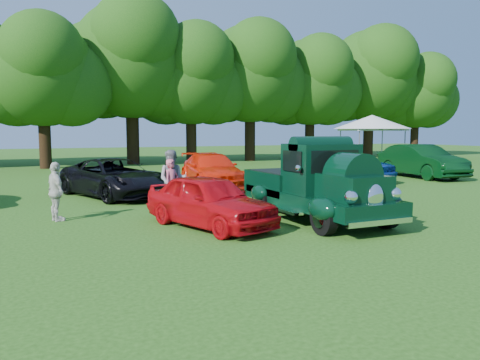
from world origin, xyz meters
name	(u,v)px	position (x,y,z in m)	size (l,w,h in m)	color
ground	(304,228)	(0.00, 0.00, 0.00)	(120.00, 120.00, 0.00)	#214710
hero_pickup	(315,187)	(0.88, 0.87, 0.89)	(2.45, 5.26, 2.06)	black
red_convertible	(209,201)	(-2.10, 1.08, 0.66)	(1.56, 3.88, 1.32)	#B0070E
back_car_black	(115,178)	(-3.34, 7.58, 0.70)	(2.32, 5.03, 1.40)	black
back_car_orange	(212,170)	(1.02, 9.12, 0.71)	(1.98, 4.88, 1.42)	red
back_car_blue	(344,164)	(7.46, 8.39, 0.85)	(2.02, 5.02, 1.71)	navy
back_car_green	(421,161)	(12.25, 8.33, 0.85)	(1.80, 5.16, 1.70)	black
spectator_pink	(172,185)	(-2.25, 3.94, 0.78)	(0.57, 0.37, 1.55)	#C75268
spectator_grey	(173,180)	(-2.18, 4.06, 0.91)	(0.89, 0.69, 1.82)	slate
spectator_white	(56,192)	(-5.55, 3.47, 0.79)	(0.93, 0.39, 1.58)	beige
canopy_tent	(372,122)	(12.12, 12.05, 2.89)	(5.39, 5.39, 3.32)	silver
tree_line	(103,66)	(-1.24, 24.23, 6.89)	(63.38, 10.17, 11.75)	black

